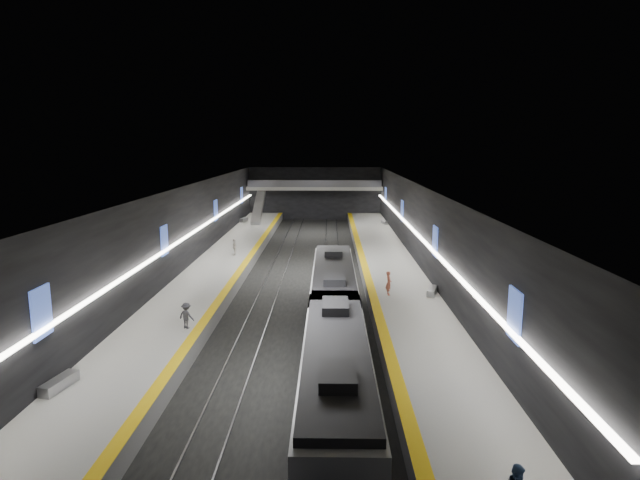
{
  "coord_description": "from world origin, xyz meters",
  "views": [
    {
      "loc": [
        2.22,
        -46.39,
        11.51
      ],
      "look_at": [
        1.3,
        5.09,
        2.2
      ],
      "focal_mm": 30.0,
      "sensor_mm": 36.0,
      "label": 1
    }
  ],
  "objects_px": {
    "bench_left_near": "(59,384)",
    "passenger_left_b": "(186,316)",
    "train": "(335,328)",
    "passenger_right_a": "(389,283)",
    "escalator": "(258,208)",
    "bench_right_far": "(384,222)",
    "passenger_left_a": "(234,247)",
    "bench_left_far": "(244,220)",
    "bench_right_near": "(432,291)"
  },
  "relations": [
    {
      "from": "bench_right_far",
      "to": "passenger_left_b",
      "type": "distance_m",
      "value": 43.8
    },
    {
      "from": "escalator",
      "to": "passenger_left_a",
      "type": "xyz_separation_m",
      "value": [
        0.66,
        -22.63,
        -1.11
      ]
    },
    {
      "from": "train",
      "to": "bench_right_far",
      "type": "xyz_separation_m",
      "value": [
        7.0,
        44.09,
        -0.99
      ]
    },
    {
      "from": "bench_left_far",
      "to": "escalator",
      "type": "bearing_deg",
      "value": 21.04
    },
    {
      "from": "bench_left_near",
      "to": "bench_right_far",
      "type": "xyz_separation_m",
      "value": [
        19.0,
        48.74,
        -0.04
      ]
    },
    {
      "from": "bench_right_far",
      "to": "passenger_left_b",
      "type": "xyz_separation_m",
      "value": [
        -15.49,
        -40.97,
        0.55
      ]
    },
    {
      "from": "passenger_right_a",
      "to": "bench_left_far",
      "type": "bearing_deg",
      "value": 20.04
    },
    {
      "from": "bench_right_near",
      "to": "passenger_right_a",
      "type": "distance_m",
      "value": 3.18
    },
    {
      "from": "train",
      "to": "passenger_right_a",
      "type": "xyz_separation_m",
      "value": [
        3.89,
        10.28,
        -0.35
      ]
    },
    {
      "from": "bench_left_near",
      "to": "passenger_left_b",
      "type": "bearing_deg",
      "value": 76.77
    },
    {
      "from": "train",
      "to": "passenger_right_a",
      "type": "distance_m",
      "value": 11.0
    },
    {
      "from": "bench_left_far",
      "to": "bench_right_far",
      "type": "distance_m",
      "value": 19.08
    },
    {
      "from": "bench_left_near",
      "to": "bench_left_far",
      "type": "distance_m",
      "value": 50.54
    },
    {
      "from": "bench_right_near",
      "to": "bench_right_far",
      "type": "relative_size",
      "value": 1.13
    },
    {
      "from": "bench_left_near",
      "to": "bench_right_far",
      "type": "distance_m",
      "value": 52.32
    },
    {
      "from": "bench_left_near",
      "to": "passenger_left_a",
      "type": "height_order",
      "value": "passenger_left_a"
    },
    {
      "from": "escalator",
      "to": "passenger_left_a",
      "type": "bearing_deg",
      "value": -88.32
    },
    {
      "from": "bench_left_far",
      "to": "bench_right_far",
      "type": "relative_size",
      "value": 1.18
    },
    {
      "from": "passenger_left_a",
      "to": "passenger_right_a",
      "type": "bearing_deg",
      "value": 35.75
    },
    {
      "from": "bench_right_far",
      "to": "passenger_left_b",
      "type": "relative_size",
      "value": 1.12
    },
    {
      "from": "train",
      "to": "passenger_left_a",
      "type": "relative_size",
      "value": 17.4
    },
    {
      "from": "bench_left_near",
      "to": "passenger_right_a",
      "type": "relative_size",
      "value": 1.19
    },
    {
      "from": "escalator",
      "to": "bench_right_near",
      "type": "height_order",
      "value": "escalator"
    },
    {
      "from": "bench_right_near",
      "to": "passenger_left_b",
      "type": "bearing_deg",
      "value": -136.78
    },
    {
      "from": "bench_right_near",
      "to": "passenger_left_a",
      "type": "height_order",
      "value": "passenger_left_a"
    },
    {
      "from": "escalator",
      "to": "passenger_left_b",
      "type": "height_order",
      "value": "escalator"
    },
    {
      "from": "bench_left_far",
      "to": "bench_right_near",
      "type": "xyz_separation_m",
      "value": [
        19.0,
        -35.38,
        -0.01
      ]
    },
    {
      "from": "escalator",
      "to": "passenger_right_a",
      "type": "xyz_separation_m",
      "value": [
        13.89,
        -35.96,
        -1.05
      ]
    },
    {
      "from": "train",
      "to": "passenger_left_a",
      "type": "distance_m",
      "value": 25.4
    },
    {
      "from": "passenger_left_b",
      "to": "bench_left_near",
      "type": "bearing_deg",
      "value": 89.7
    },
    {
      "from": "bench_right_far",
      "to": "passenger_left_b",
      "type": "bearing_deg",
      "value": -122.48
    },
    {
      "from": "escalator",
      "to": "train",
      "type": "bearing_deg",
      "value": -77.8
    },
    {
      "from": "train",
      "to": "passenger_left_b",
      "type": "relative_size",
      "value": 18.15
    },
    {
      "from": "train",
      "to": "bench_right_far",
      "type": "distance_m",
      "value": 44.66
    },
    {
      "from": "passenger_left_a",
      "to": "bench_right_near",
      "type": "bearing_deg",
      "value": 42.25
    },
    {
      "from": "train",
      "to": "passenger_left_a",
      "type": "xyz_separation_m",
      "value": [
        -9.34,
        23.62,
        -0.4
      ]
    },
    {
      "from": "bench_left_near",
      "to": "train",
      "type": "bearing_deg",
      "value": 32.25
    },
    {
      "from": "bench_right_near",
      "to": "passenger_right_a",
      "type": "xyz_separation_m",
      "value": [
        -3.11,
        -0.23,
        0.61
      ]
    },
    {
      "from": "bench_right_near",
      "to": "passenger_left_b",
      "type": "xyz_separation_m",
      "value": [
        -15.49,
        -7.39,
        0.53
      ]
    },
    {
      "from": "escalator",
      "to": "bench_right_near",
      "type": "distance_m",
      "value": 39.61
    },
    {
      "from": "train",
      "to": "bench_right_far",
      "type": "relative_size",
      "value": 16.21
    },
    {
      "from": "bench_right_far",
      "to": "passenger_left_a",
      "type": "xyz_separation_m",
      "value": [
        -16.34,
        -20.47,
        0.58
      ]
    },
    {
      "from": "bench_right_near",
      "to": "bench_right_far",
      "type": "distance_m",
      "value": 33.58
    },
    {
      "from": "passenger_left_a",
      "to": "bench_left_far",
      "type": "bearing_deg",
      "value": 177.8
    },
    {
      "from": "bench_left_far",
      "to": "passenger_left_b",
      "type": "relative_size",
      "value": 1.32
    },
    {
      "from": "bench_left_near",
      "to": "escalator",
      "type": "bearing_deg",
      "value": 98.82
    },
    {
      "from": "escalator",
      "to": "bench_right_near",
      "type": "relative_size",
      "value": 4.17
    },
    {
      "from": "train",
      "to": "passenger_left_b",
      "type": "xyz_separation_m",
      "value": [
        -8.49,
        3.13,
        -0.44
      ]
    },
    {
      "from": "bench_left_far",
      "to": "bench_right_far",
      "type": "height_order",
      "value": "bench_left_far"
    },
    {
      "from": "train",
      "to": "bench_left_far",
      "type": "height_order",
      "value": "train"
    }
  ]
}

